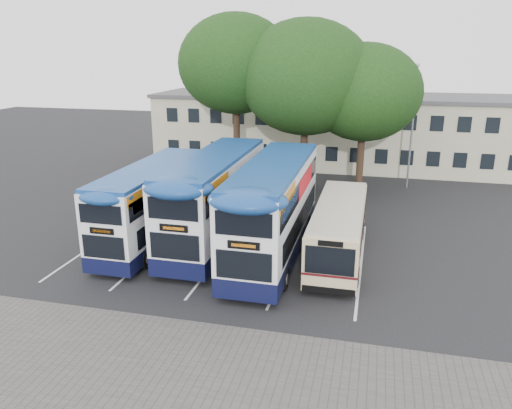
{
  "coord_description": "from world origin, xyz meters",
  "views": [
    {
      "loc": [
        3.58,
        -17.93,
        10.09
      ],
      "look_at": [
        -2.04,
        5.0,
        2.66
      ],
      "focal_mm": 35.0,
      "sensor_mm": 36.0,
      "label": 1
    }
  ],
  "objects_px": {
    "tree_right": "(364,93)",
    "bus_dd_mid": "(216,195)",
    "bus_dd_left": "(152,201)",
    "tree_left": "(236,64)",
    "bus_dd_right": "(274,205)",
    "lamp_post": "(413,120)",
    "tree_mid": "(306,77)",
    "bus_single": "(339,227)"
  },
  "relations": [
    {
      "from": "lamp_post",
      "to": "bus_dd_right",
      "type": "height_order",
      "value": "lamp_post"
    },
    {
      "from": "tree_left",
      "to": "lamp_post",
      "type": "bearing_deg",
      "value": 10.51
    },
    {
      "from": "lamp_post",
      "to": "tree_left",
      "type": "xyz_separation_m",
      "value": [
        -12.61,
        -2.34,
        3.9
      ]
    },
    {
      "from": "bus_dd_left",
      "to": "bus_dd_right",
      "type": "bearing_deg",
      "value": -1.83
    },
    {
      "from": "bus_single",
      "to": "tree_right",
      "type": "bearing_deg",
      "value": 87.74
    },
    {
      "from": "tree_right",
      "to": "lamp_post",
      "type": "bearing_deg",
      "value": 35.39
    },
    {
      "from": "tree_left",
      "to": "bus_dd_right",
      "type": "distance_m",
      "value": 15.0
    },
    {
      "from": "lamp_post",
      "to": "bus_dd_right",
      "type": "distance_m",
      "value": 16.61
    },
    {
      "from": "tree_right",
      "to": "bus_dd_mid",
      "type": "height_order",
      "value": "tree_right"
    },
    {
      "from": "tree_left",
      "to": "bus_dd_mid",
      "type": "relative_size",
      "value": 1.11
    },
    {
      "from": "tree_right",
      "to": "bus_dd_mid",
      "type": "distance_m",
      "value": 13.99
    },
    {
      "from": "tree_mid",
      "to": "bus_dd_left",
      "type": "xyz_separation_m",
      "value": [
        -6.38,
        -11.63,
        -5.84
      ]
    },
    {
      "from": "tree_left",
      "to": "bus_dd_left",
      "type": "bearing_deg",
      "value": -95.74
    },
    {
      "from": "bus_dd_left",
      "to": "bus_dd_mid",
      "type": "distance_m",
      "value": 3.39
    },
    {
      "from": "lamp_post",
      "to": "tree_right",
      "type": "relative_size",
      "value": 0.86
    },
    {
      "from": "tree_right",
      "to": "bus_dd_right",
      "type": "bearing_deg",
      "value": -106.64
    },
    {
      "from": "bus_dd_right",
      "to": "bus_single",
      "type": "height_order",
      "value": "bus_dd_right"
    },
    {
      "from": "tree_left",
      "to": "bus_dd_right",
      "type": "bearing_deg",
      "value": -66.38
    },
    {
      "from": "tree_right",
      "to": "bus_dd_left",
      "type": "relative_size",
      "value": 1.04
    },
    {
      "from": "bus_dd_mid",
      "to": "bus_dd_right",
      "type": "xyz_separation_m",
      "value": [
        3.43,
        -1.17,
        0.03
      ]
    },
    {
      "from": "lamp_post",
      "to": "bus_dd_mid",
      "type": "distance_m",
      "value": 17.43
    },
    {
      "from": "tree_mid",
      "to": "bus_dd_right",
      "type": "xyz_separation_m",
      "value": [
        0.29,
        -11.85,
        -5.53
      ]
    },
    {
      "from": "tree_right",
      "to": "bus_dd_mid",
      "type": "relative_size",
      "value": 0.93
    },
    {
      "from": "bus_dd_right",
      "to": "bus_single",
      "type": "distance_m",
      "value": 3.43
    },
    {
      "from": "tree_left",
      "to": "tree_mid",
      "type": "relative_size",
      "value": 1.04
    },
    {
      "from": "lamp_post",
      "to": "tree_mid",
      "type": "height_order",
      "value": "tree_mid"
    },
    {
      "from": "lamp_post",
      "to": "bus_single",
      "type": "height_order",
      "value": "lamp_post"
    },
    {
      "from": "lamp_post",
      "to": "bus_dd_left",
      "type": "relative_size",
      "value": 0.9
    },
    {
      "from": "tree_right",
      "to": "tree_mid",
      "type": "bearing_deg",
      "value": -173.31
    },
    {
      "from": "lamp_post",
      "to": "bus_single",
      "type": "xyz_separation_m",
      "value": [
        -3.95,
        -14.24,
        -3.51
      ]
    },
    {
      "from": "tree_left",
      "to": "tree_mid",
      "type": "bearing_deg",
      "value": -6.67
    },
    {
      "from": "bus_dd_mid",
      "to": "bus_single",
      "type": "relative_size",
      "value": 1.21
    },
    {
      "from": "lamp_post",
      "to": "tree_right",
      "type": "xyz_separation_m",
      "value": [
        -3.48,
        -2.48,
        2.1
      ]
    },
    {
      "from": "lamp_post",
      "to": "tree_left",
      "type": "distance_m",
      "value": 13.41
    },
    {
      "from": "tree_right",
      "to": "bus_single",
      "type": "bearing_deg",
      "value": -92.26
    },
    {
      "from": "tree_left",
      "to": "bus_dd_left",
      "type": "distance_m",
      "value": 13.99
    },
    {
      "from": "lamp_post",
      "to": "tree_mid",
      "type": "relative_size",
      "value": 0.75
    },
    {
      "from": "tree_right",
      "to": "bus_single",
      "type": "relative_size",
      "value": 1.13
    },
    {
      "from": "bus_dd_left",
      "to": "bus_dd_mid",
      "type": "xyz_separation_m",
      "value": [
        3.24,
        0.96,
        0.28
      ]
    },
    {
      "from": "tree_mid",
      "to": "bus_single",
      "type": "distance_m",
      "value": 13.54
    },
    {
      "from": "tree_mid",
      "to": "bus_dd_left",
      "type": "relative_size",
      "value": 1.2
    },
    {
      "from": "lamp_post",
      "to": "bus_single",
      "type": "distance_m",
      "value": 15.19
    }
  ]
}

